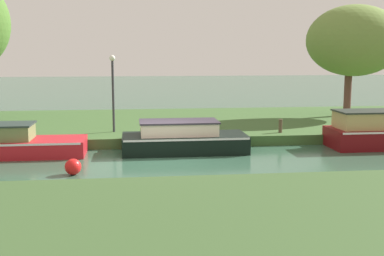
% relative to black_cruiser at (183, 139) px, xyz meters
% --- Properties ---
extents(ground_plane, '(120.00, 120.00, 0.00)m').
position_rel_black_cruiser_xyz_m(ground_plane, '(-0.95, -1.20, -0.50)').
color(ground_plane, '#345C46').
extents(riverbank_far, '(72.00, 10.00, 0.40)m').
position_rel_black_cruiser_xyz_m(riverbank_far, '(-0.95, 5.80, -0.30)').
color(riverbank_far, '#3C5F2E').
rests_on(riverbank_far, ground_plane).
extents(black_cruiser, '(4.61, 1.95, 1.19)m').
position_rel_black_cruiser_xyz_m(black_cruiser, '(0.00, 0.00, 0.00)').
color(black_cruiser, black).
rests_on(black_cruiser, ground_plane).
extents(willow_tree_centre, '(5.00, 3.50, 5.66)m').
position_rel_black_cruiser_xyz_m(willow_tree_centre, '(9.33, 6.06, 3.75)').
color(willow_tree_centre, brown).
rests_on(willow_tree_centre, riverbank_far).
extents(lamp_post, '(0.24, 0.24, 3.18)m').
position_rel_black_cruiser_xyz_m(lamp_post, '(-2.64, 2.58, 1.88)').
color(lamp_post, '#333338').
rests_on(lamp_post, riverbank_far).
extents(mooring_post_near, '(0.15, 0.15, 0.56)m').
position_rel_black_cruiser_xyz_m(mooring_post_near, '(4.21, 1.56, 0.18)').
color(mooring_post_near, brown).
rests_on(mooring_post_near, riverbank_far).
extents(channel_buoy, '(0.50, 0.50, 0.50)m').
position_rel_black_cruiser_xyz_m(channel_buoy, '(-3.69, -3.10, -0.25)').
color(channel_buoy, red).
rests_on(channel_buoy, ground_plane).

